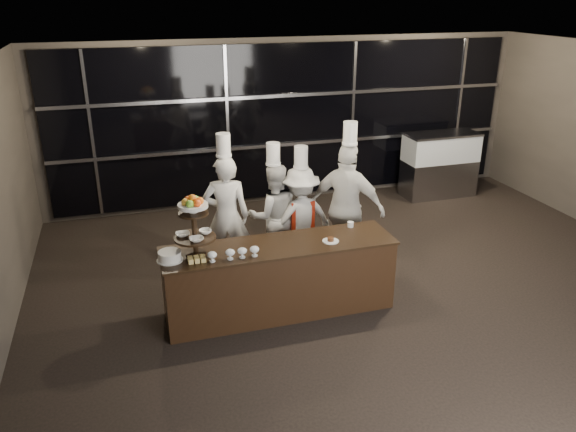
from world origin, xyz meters
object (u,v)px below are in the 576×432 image
object	(u,v)px
display_case	(440,161)
chef_d	(347,207)
buffet_counter	(280,278)
display_stand	(194,222)
chef_a	(226,215)
chef_b	(274,215)
layer_cake	(170,256)
chef_c	(300,217)

from	to	relation	value
display_case	chef_d	distance (m)	3.75
buffet_counter	display_stand	size ratio (longest dim) A/B	3.81
display_stand	chef_a	world-z (taller)	chef_a
chef_b	layer_cake	bearing A→B (deg)	-140.21
layer_cake	chef_d	bearing A→B (deg)	20.14
display_stand	chef_c	xyz separation A→B (m)	(1.64, 1.14, -0.58)
chef_d	display_case	bearing A→B (deg)	38.90
buffet_counter	chef_c	bearing A→B (deg)	60.68
chef_b	chef_c	xyz separation A→B (m)	(0.36, -0.13, -0.02)
display_case	chef_a	distance (m)	5.00
display_stand	chef_a	distance (m)	1.41
display_case	chef_c	size ratio (longest dim) A/B	0.79
buffet_counter	layer_cake	size ratio (longest dim) A/B	9.47
layer_cake	chef_c	xyz separation A→B (m)	(1.94, 1.19, -0.21)
display_stand	chef_c	bearing A→B (deg)	34.79
display_case	chef_c	world-z (taller)	chef_c
display_stand	display_case	distance (m)	6.12
display_case	chef_c	bearing A→B (deg)	-149.21
chef_a	chef_b	bearing A→B (deg)	5.62
layer_cake	chef_b	xyz separation A→B (m)	(1.59, 1.32, -0.19)
chef_a	chef_c	distance (m)	1.06
display_stand	layer_cake	bearing A→B (deg)	-170.67
buffet_counter	chef_d	size ratio (longest dim) A/B	1.32
buffet_counter	display_case	world-z (taller)	display_case
buffet_counter	chef_b	world-z (taller)	chef_b
display_stand	chef_d	xyz separation A→B (m)	(2.24, 0.88, -0.40)
chef_c	layer_cake	bearing A→B (deg)	-148.53
chef_a	chef_c	world-z (taller)	chef_a
buffet_counter	display_case	distance (m)	5.27
chef_b	chef_d	world-z (taller)	chef_d
buffet_counter	chef_a	bearing A→B (deg)	108.90
buffet_counter	chef_a	world-z (taller)	chef_a
chef_a	chef_c	bearing A→B (deg)	-3.41
buffet_counter	chef_a	distance (m)	1.34
layer_cake	chef_a	world-z (taller)	chef_a
chef_a	chef_b	xyz separation A→B (m)	(0.69, 0.07, -0.11)
display_stand	display_case	world-z (taller)	display_stand
display_stand	display_case	bearing A→B (deg)	32.10
chef_c	chef_d	xyz separation A→B (m)	(0.60, -0.26, 0.18)
chef_c	chef_b	bearing A→B (deg)	159.93
buffet_counter	chef_d	bearing A→B (deg)	35.43
display_stand	layer_cake	size ratio (longest dim) A/B	2.48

